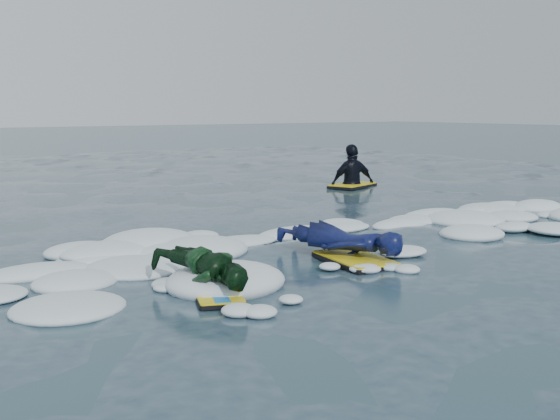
{
  "coord_description": "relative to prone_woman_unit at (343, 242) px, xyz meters",
  "views": [
    {
      "loc": [
        -5.34,
        -6.26,
        1.82
      ],
      "look_at": [
        0.17,
        1.6,
        0.41
      ],
      "focal_mm": 45.0,
      "sensor_mm": 36.0,
      "label": 1
    }
  ],
  "objects": [
    {
      "name": "ground",
      "position": [
        -0.01,
        -0.05,
        -0.22
      ],
      "size": [
        120.0,
        120.0,
        0.0
      ],
      "primitive_type": "plane",
      "color": "#19333C",
      "rests_on": "ground"
    },
    {
      "name": "foam_band",
      "position": [
        -0.01,
        0.98,
        -0.22
      ],
      "size": [
        12.0,
        3.1,
        0.3
      ],
      "primitive_type": null,
      "color": "white",
      "rests_on": "ground"
    },
    {
      "name": "prone_woman_unit",
      "position": [
        0.0,
        0.0,
        0.0
      ],
      "size": [
        1.04,
        1.76,
        0.43
      ],
      "rotation": [
        0.0,
        0.0,
        1.4
      ],
      "color": "black",
      "rests_on": "ground"
    },
    {
      "name": "prone_child_unit",
      "position": [
        -2.09,
        -0.43,
        0.02
      ],
      "size": [
        0.71,
        1.28,
        0.47
      ],
      "rotation": [
        0.0,
        0.0,
        1.2
      ],
      "color": "black",
      "rests_on": "ground"
    },
    {
      "name": "waiting_rider_unit",
      "position": [
        5.16,
        5.78,
        -0.15
      ],
      "size": [
        1.39,
        1.05,
        1.84
      ],
      "rotation": [
        0.0,
        0.0,
        0.35
      ],
      "color": "black",
      "rests_on": "ground"
    }
  ]
}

